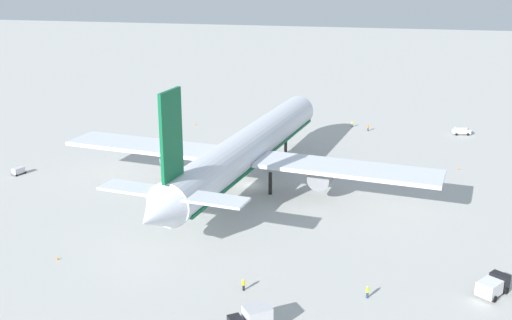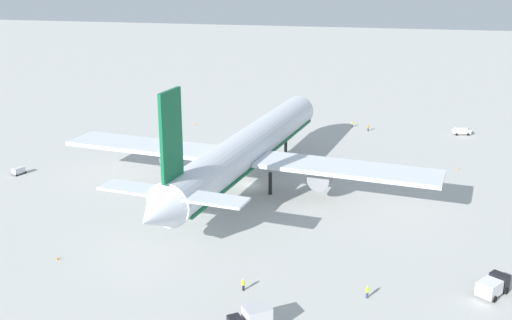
% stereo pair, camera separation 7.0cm
% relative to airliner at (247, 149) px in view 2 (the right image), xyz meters
% --- Properties ---
extents(ground_plane, '(600.00, 600.00, 0.00)m').
position_rel_airliner_xyz_m(ground_plane, '(1.23, -0.13, -7.60)').
color(ground_plane, '#B2B2AD').
extents(airliner, '(77.90, 73.57, 24.56)m').
position_rel_airliner_xyz_m(airliner, '(0.00, 0.00, 0.00)').
color(airliner, silver).
rests_on(airliner, ground).
extents(service_truck_0, '(4.88, 5.43, 3.23)m').
position_rel_airliner_xyz_m(service_truck_0, '(-48.56, -11.84, -5.91)').
color(service_truck_0, black).
rests_on(service_truck_0, ground).
extents(service_truck_1, '(5.40, 4.79, 2.42)m').
position_rel_airliner_xyz_m(service_truck_1, '(-33.18, -40.78, -6.26)').
color(service_truck_1, black).
rests_on(service_truck_1, ground).
extents(service_van, '(2.69, 4.60, 1.97)m').
position_rel_airliner_xyz_m(service_van, '(48.58, -43.90, -6.57)').
color(service_van, silver).
rests_on(service_van, ground).
extents(baggage_cart_2, '(3.41, 2.33, 1.44)m').
position_rel_airliner_xyz_m(baggage_cart_2, '(-2.64, 47.37, -6.81)').
color(baggage_cart_2, '#595B60').
rests_on(baggage_cart_2, ground).
extents(ground_worker_0, '(0.47, 0.47, 1.75)m').
position_rel_airliner_xyz_m(ground_worker_0, '(47.11, -20.89, -6.71)').
color(ground_worker_0, navy).
rests_on(ground_worker_0, ground).
extents(ground_worker_1, '(0.41, 0.41, 1.61)m').
position_rel_airliner_xyz_m(ground_worker_1, '(50.31, -16.70, -6.78)').
color(ground_worker_1, navy).
rests_on(ground_worker_1, ground).
extents(ground_worker_2, '(0.48, 0.48, 1.67)m').
position_rel_airliner_xyz_m(ground_worker_2, '(-39.02, -8.56, -6.75)').
color(ground_worker_2, black).
rests_on(ground_worker_2, ground).
extents(ground_worker_3, '(0.56, 0.56, 1.75)m').
position_rel_airliner_xyz_m(ground_worker_3, '(-37.52, -24.77, -6.71)').
color(ground_worker_3, navy).
rests_on(ground_worker_3, ground).
extents(traffic_cone_0, '(0.36, 0.36, 0.55)m').
position_rel_airliner_xyz_m(traffic_cone_0, '(-36.11, 20.22, -7.32)').
color(traffic_cone_0, orange).
rests_on(traffic_cone_0, ground).
extents(traffic_cone_2, '(0.36, 0.36, 0.55)m').
position_rel_airliner_xyz_m(traffic_cone_2, '(43.53, 24.25, -7.32)').
color(traffic_cone_2, orange).
rests_on(traffic_cone_2, ground).
extents(traffic_cone_3, '(0.36, 0.36, 0.55)m').
position_rel_airliner_xyz_m(traffic_cone_3, '(19.53, -40.85, -7.32)').
color(traffic_cone_3, orange).
rests_on(traffic_cone_3, ground).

